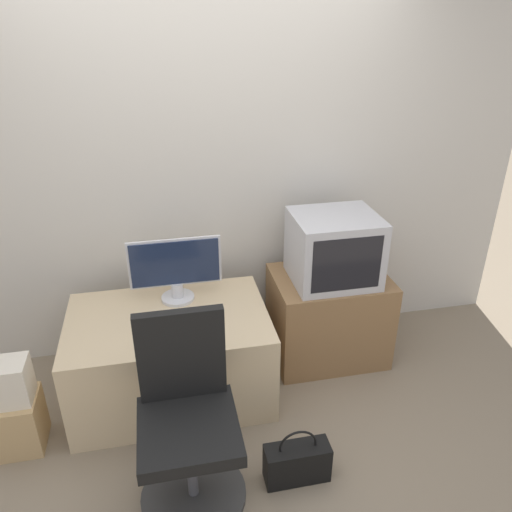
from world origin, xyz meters
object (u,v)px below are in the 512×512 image
at_px(office_chair, 188,425).
at_px(mouse, 211,317).
at_px(main_monitor, 176,269).
at_px(cardboard_box_lower, 19,422).
at_px(handbag, 297,462).
at_px(crt_tv, 334,249).
at_px(keyboard, 176,320).

bearing_deg(office_chair, mouse, 72.77).
bearing_deg(main_monitor, mouse, -56.34).
distance_m(cardboard_box_lower, handbag, 1.54).
bearing_deg(office_chair, crt_tv, 41.02).
height_order(office_chair, handbag, office_chair).
relative_size(crt_tv, office_chair, 0.54).
bearing_deg(handbag, main_monitor, 117.49).
relative_size(mouse, cardboard_box_lower, 0.17).
xyz_separation_m(office_chair, cardboard_box_lower, (-0.91, 0.48, -0.26)).
bearing_deg(handbag, keyboard, 126.25).
xyz_separation_m(main_monitor, cardboard_box_lower, (-0.94, -0.45, -0.63)).
distance_m(main_monitor, keyboard, 0.33).
height_order(main_monitor, office_chair, main_monitor).
distance_m(keyboard, mouse, 0.21).
xyz_separation_m(mouse, crt_tv, (0.82, 0.24, 0.25)).
distance_m(main_monitor, handbag, 1.30).
relative_size(mouse, crt_tv, 0.10).
distance_m(main_monitor, mouse, 0.38).
relative_size(main_monitor, handbag, 1.66).
relative_size(main_monitor, office_chair, 0.57).
distance_m(office_chair, handbag, 0.62).
height_order(main_monitor, handbag, main_monitor).
bearing_deg(crt_tv, handbag, -117.23).
bearing_deg(keyboard, main_monitor, 83.96).
distance_m(office_chair, cardboard_box_lower, 1.06).
bearing_deg(handbag, cardboard_box_lower, 159.68).
bearing_deg(cardboard_box_lower, mouse, 9.24).
bearing_deg(main_monitor, crt_tv, -1.78).
bearing_deg(crt_tv, keyboard, -168.00).
distance_m(crt_tv, office_chair, 1.43).
height_order(mouse, handbag, mouse).
height_order(cardboard_box_lower, handbag, handbag).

